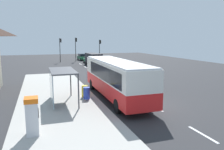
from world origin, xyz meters
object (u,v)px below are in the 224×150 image
object	(u,v)px
ticket_machine	(32,116)
recycling_bin_blue	(87,93)
sedan_near	(89,59)
traffic_light_near_side	(100,47)
bus_shelter	(58,78)
recycling_bin_yellow	(85,91)
traffic_light_far_side	(60,46)
traffic_light_median	(76,46)
bus	(115,77)
white_van	(93,58)
sedan_far	(83,57)

from	to	relation	value
ticket_machine	recycling_bin_blue	bearing A→B (deg)	55.25
sedan_near	traffic_light_near_side	distance (m)	5.19
bus_shelter	traffic_light_near_side	bearing A→B (deg)	69.11
recycling_bin_yellow	bus_shelter	bearing A→B (deg)	-153.35
recycling_bin_yellow	traffic_light_far_side	size ratio (longest dim) A/B	0.18
recycling_bin_blue	traffic_light_near_side	distance (m)	32.41
ticket_machine	traffic_light_far_side	size ratio (longest dim) A/B	0.38
recycling_bin_yellow	traffic_light_median	xyz separation A→B (m)	(4.60, 31.71, 2.85)
bus	sedan_near	size ratio (longest dim) A/B	2.49
recycling_bin_yellow	sedan_near	bearing A→B (deg)	76.39
white_van	bus_shelter	world-z (taller)	bus_shelter
recycling_bin_yellow	traffic_light_far_side	xyz separation A→B (m)	(1.10, 30.91, 2.77)
bus	recycling_bin_blue	size ratio (longest dim) A/B	11.61
sedan_far	ticket_machine	xyz separation A→B (m)	(-10.52, -40.49, 0.38)
traffic_light_median	sedan_far	bearing A→B (deg)	50.30
traffic_light_near_side	traffic_light_far_side	distance (m)	8.64
ticket_machine	traffic_light_near_side	size ratio (longest dim) A/B	0.40
bus	ticket_machine	bearing A→B (deg)	-138.02
sedan_near	traffic_light_far_side	world-z (taller)	traffic_light_far_side
bus_shelter	traffic_light_far_side	bearing A→B (deg)	84.10
white_van	traffic_light_near_side	bearing A→B (deg)	65.68
bus	traffic_light_far_side	xyz separation A→B (m)	(-1.39, 31.55, 1.59)
sedan_far	recycling_bin_yellow	xyz separation A→B (m)	(-6.50, -34.00, -0.14)
traffic_light_far_side	sedan_near	bearing A→B (deg)	-36.99
bus	recycling_bin_yellow	size ratio (longest dim) A/B	11.61
bus_shelter	recycling_bin_blue	bearing A→B (deg)	10.51
recycling_bin_yellow	traffic_light_far_side	world-z (taller)	traffic_light_far_side
sedan_near	ticket_machine	xyz separation A→B (m)	(-10.52, -33.34, 0.38)
traffic_light_far_side	bus_shelter	xyz separation A→B (m)	(-3.31, -32.02, -1.33)
traffic_light_median	recycling_bin_blue	bearing A→B (deg)	-98.07
sedan_far	traffic_light_near_side	distance (m)	5.60
bus	ticket_machine	size ratio (longest dim) A/B	5.69
white_van	traffic_light_median	size ratio (longest dim) A/B	1.00
white_van	sedan_near	world-z (taller)	white_van
sedan_far	sedan_near	bearing A→B (deg)	-89.99
recycling_bin_blue	recycling_bin_yellow	world-z (taller)	same
sedan_far	bus_shelter	bearing A→B (deg)	-103.93
recycling_bin_blue	bus_shelter	xyz separation A→B (m)	(-2.21, -0.41, 1.44)
white_van	recycling_bin_yellow	bearing A→B (deg)	-105.67
sedan_near	recycling_bin_blue	xyz separation A→B (m)	(-6.50, -27.54, -0.14)
recycling_bin_yellow	traffic_light_near_side	distance (m)	31.74
bus	sedan_near	bearing A→B (deg)	81.70
ticket_machine	recycling_bin_blue	distance (m)	7.07
sedan_far	recycling_bin_yellow	bearing A→B (deg)	-100.82
white_van	sedan_near	distance (m)	4.07
white_van	ticket_machine	world-z (taller)	white_van
recycling_bin_yellow	bus_shelter	xyz separation A→B (m)	(-2.21, -1.11, 1.44)
recycling_bin_yellow	traffic_light_median	world-z (taller)	traffic_light_median
bus	traffic_light_far_side	size ratio (longest dim) A/B	2.13
ticket_machine	bus_shelter	world-z (taller)	bus_shelter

